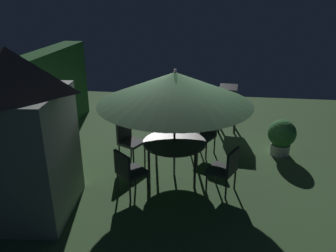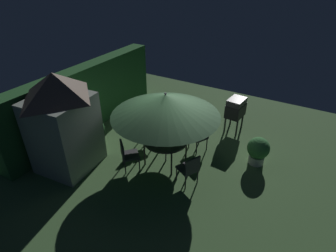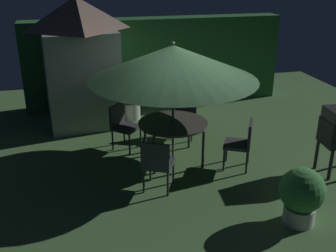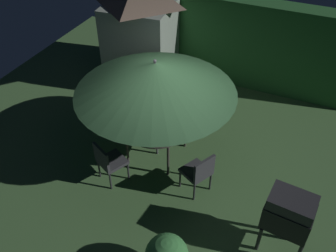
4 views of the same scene
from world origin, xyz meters
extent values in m
plane|color=#47703D|center=(0.00, 0.00, 0.00)|extent=(11.00, 11.00, 0.00)
cube|color=#28602D|center=(0.00, 3.50, 1.10)|extent=(6.54, 0.57, 2.19)
cube|color=gray|center=(-1.90, 2.40, 1.07)|extent=(1.66, 1.56, 2.13)
cube|color=slate|center=(-1.97, 3.12, 0.83)|extent=(0.65, 0.09, 1.66)
cylinder|color=#47423D|center=(-0.39, 0.08, 0.74)|extent=(1.27, 1.27, 0.04)
cylinder|color=#3C3834|center=(-0.83, -0.37, 0.36)|extent=(0.05, 0.05, 0.72)
cylinder|color=#3C3834|center=(0.06, -0.37, 0.36)|extent=(0.05, 0.05, 0.72)
cylinder|color=#3C3834|center=(-0.83, 0.52, 0.36)|extent=(0.05, 0.05, 0.72)
cylinder|color=#3C3834|center=(0.06, 0.52, 0.36)|extent=(0.05, 0.05, 0.72)
cylinder|color=#4C4C51|center=(-0.39, 0.08, 1.08)|extent=(0.04, 0.04, 2.17)
cone|color=#2D5633|center=(-0.39, 0.08, 1.87)|extent=(2.97, 2.97, 0.60)
sphere|color=#4C4C51|center=(-0.39, 0.08, 2.20)|extent=(0.06, 0.06, 0.06)
cube|color=black|center=(2.34, -1.07, 0.78)|extent=(0.75, 0.57, 0.45)
cube|color=#2B2B2E|center=(2.34, -1.07, 1.10)|extent=(0.71, 0.54, 0.20)
cylinder|color=#262628|center=(2.03, -1.28, 0.28)|extent=(0.06, 0.06, 0.55)
cylinder|color=#262628|center=(2.03, -0.86, 0.28)|extent=(0.06, 0.06, 0.55)
cylinder|color=#262628|center=(2.65, -0.86, 0.28)|extent=(0.06, 0.06, 0.55)
cube|color=#38383D|center=(-0.87, -0.87, 0.45)|extent=(0.62, 0.62, 0.06)
cube|color=#38383D|center=(-0.96, -1.06, 0.68)|extent=(0.43, 0.25, 0.45)
cylinder|color=#2C2C30|center=(-1.14, -0.96, 0.23)|extent=(0.04, 0.04, 0.45)
cylinder|color=#2C2C30|center=(-0.78, -1.14, 0.23)|extent=(0.04, 0.04, 0.45)
cylinder|color=#2C2C30|center=(-0.96, -0.60, 0.23)|extent=(0.04, 0.04, 0.45)
cylinder|color=#2C2C30|center=(-0.60, -0.78, 0.23)|extent=(0.04, 0.04, 0.45)
cube|color=#38383D|center=(0.66, -0.48, 0.45)|extent=(0.62, 0.62, 0.06)
cube|color=#38383D|center=(0.84, -0.58, 0.68)|extent=(0.26, 0.43, 0.45)
cylinder|color=#2C2C30|center=(0.74, -0.75, 0.23)|extent=(0.04, 0.04, 0.45)
cylinder|color=#2C2C30|center=(0.93, -0.40, 0.23)|extent=(0.04, 0.04, 0.45)
cylinder|color=#2C2C30|center=(0.38, -0.56, 0.23)|extent=(0.04, 0.04, 0.45)
cylinder|color=#2C2C30|center=(0.57, -0.21, 0.23)|extent=(0.04, 0.04, 0.45)
cube|color=#38383D|center=(0.11, 1.08, 0.45)|extent=(0.62, 0.62, 0.06)
cube|color=#38383D|center=(0.20, 1.27, 0.68)|extent=(0.43, 0.25, 0.45)
cylinder|color=#2C2C30|center=(0.37, 1.17, 0.23)|extent=(0.04, 0.04, 0.45)
cylinder|color=#2C2C30|center=(0.02, 1.35, 0.23)|extent=(0.04, 0.04, 0.45)
cylinder|color=#2C2C30|center=(0.20, 0.81, 0.23)|extent=(0.04, 0.04, 0.45)
cylinder|color=#2C2C30|center=(-0.16, 0.99, 0.23)|extent=(0.04, 0.04, 0.45)
cube|color=#38383D|center=(-1.16, 0.77, 0.45)|extent=(0.65, 0.65, 0.06)
cube|color=#38383D|center=(-1.32, 0.92, 0.68)|extent=(0.35, 0.37, 0.45)
cylinder|color=#2C2C30|center=(-1.17, 1.06, 0.23)|extent=(0.04, 0.04, 0.45)
cylinder|color=#2C2C30|center=(-1.44, 0.76, 0.23)|extent=(0.04, 0.04, 0.45)
cylinder|color=#2C2C30|center=(-0.88, 0.79, 0.23)|extent=(0.04, 0.04, 0.45)
cylinder|color=#2C2C30|center=(-1.15, 0.49, 0.23)|extent=(0.04, 0.04, 0.45)
cylinder|color=silver|center=(-0.80, 2.40, 0.20)|extent=(0.38, 0.38, 0.40)
sphere|color=#235628|center=(-0.80, 2.40, 0.65)|extent=(0.58, 0.58, 0.58)
camera|label=1|loc=(-6.47, -0.57, 3.55)|focal=35.85mm
camera|label=2|loc=(-5.99, -3.26, 5.15)|focal=29.41mm
camera|label=3|loc=(-2.08, -6.56, 3.47)|focal=43.16mm
camera|label=4|loc=(2.03, -4.86, 5.34)|focal=39.00mm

